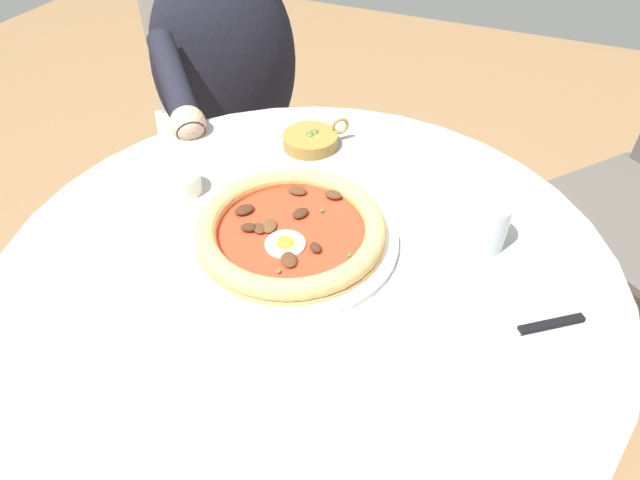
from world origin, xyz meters
name	(u,v)px	position (x,y,z in m)	size (l,w,h in m)	color
ground_plane	(312,476)	(0.00, 0.00, -0.01)	(6.00, 6.00, 0.02)	olive
dining_table	(309,322)	(0.00, 0.00, 0.57)	(0.92, 0.92, 0.72)	#999993
pizza_on_plate	(291,231)	(-0.02, -0.04, 0.74)	(0.33, 0.33, 0.04)	white
water_glass	(484,226)	(-0.13, 0.23, 0.75)	(0.07, 0.07, 0.08)	silver
steak_knife	(532,329)	(0.01, 0.32, 0.72)	(0.14, 0.17, 0.01)	silver
ramekin_capers	(182,182)	(-0.06, -0.26, 0.74)	(0.07, 0.07, 0.03)	white
olive_pan	(311,140)	(-0.28, -0.12, 0.73)	(0.11, 0.11, 0.05)	olive
diner_person	(234,139)	(-0.54, -0.47, 0.50)	(0.57, 0.44, 1.14)	#282833
cafe_chair_diner	(223,96)	(-0.65, -0.56, 0.56)	(0.55, 0.55, 0.93)	beige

